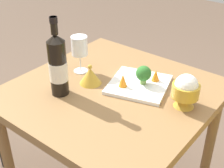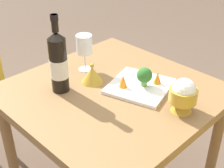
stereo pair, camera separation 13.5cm
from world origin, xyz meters
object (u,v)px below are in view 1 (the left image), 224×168
wine_glass (79,47)px  carrot_garnish_right (156,75)px  carrot_garnish_left (123,80)px  rice_bowl (186,90)px  serving_plate (139,85)px  wine_bottle (58,65)px  rice_bowl_lid (90,76)px  broccoli_floret (144,74)px

wine_glass → carrot_garnish_right: (0.12, -0.34, -0.09)m
carrot_garnish_left → rice_bowl: bearing=-79.3°
wine_glass → serving_plate: wine_glass is taller
carrot_garnish_left → carrot_garnish_right: carrot_garnish_left is taller
wine_bottle → carrot_garnish_left: bearing=-45.2°
rice_bowl → rice_bowl_lid: 0.43m
rice_bowl → broccoli_floret: size_ratio=1.65×
wine_glass → carrot_garnish_left: bearing=-91.5°
serving_plate → carrot_garnish_right: carrot_garnish_right is taller
carrot_garnish_right → wine_glass: bearing=109.8°
serving_plate → carrot_garnish_left: (-0.07, 0.04, 0.04)m
rice_bowl_lid → broccoli_floret: bearing=-59.5°
wine_bottle → serving_plate: bearing=-42.2°
wine_bottle → broccoli_floret: size_ratio=3.95×
wine_bottle → carrot_garnish_left: (0.19, -0.19, -0.09)m
rice_bowl → rice_bowl_lid: (-0.10, 0.41, -0.04)m
wine_glass → broccoli_floret: (0.07, -0.31, -0.06)m
wine_bottle → carrot_garnish_right: (0.32, -0.28, -0.09)m
rice_bowl_lid → carrot_garnish_right: size_ratio=1.89×
rice_bowl_lid → serving_plate: size_ratio=0.32×
wine_bottle → serving_plate: size_ratio=1.09×
wine_bottle → rice_bowl: bearing=-62.3°
broccoli_floret → carrot_garnish_left: bearing=141.3°
wine_glass → broccoli_floret: 0.33m
wine_glass → broccoli_floret: wine_glass is taller
carrot_garnish_left → broccoli_floret: bearing=-38.7°
rice_bowl_lid → broccoli_floret: size_ratio=1.17×
rice_bowl → serving_plate: size_ratio=0.46×
rice_bowl_lid → carrot_garnish_right: bearing=-52.4°
rice_bowl_lid → carrot_garnish_right: rice_bowl_lid is taller
wine_glass → serving_plate: 0.33m
rice_bowl_lid → carrot_garnish_left: bearing=-71.9°
wine_bottle → rice_bowl_lid: wine_bottle is taller
wine_glass → carrot_garnish_left: wine_glass is taller
rice_bowl_lid → carrot_garnish_right: (0.18, -0.23, 0.00)m
rice_bowl_lid → broccoli_floret: 0.24m
broccoli_floret → carrot_garnish_right: bearing=-25.2°
serving_plate → carrot_garnish_left: bearing=148.4°
carrot_garnish_left → carrot_garnish_right: bearing=-33.2°
wine_glass → rice_bowl_lid: size_ratio=1.79×
rice_bowl → serving_plate: 0.24m
carrot_garnish_right → rice_bowl: bearing=-113.4°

